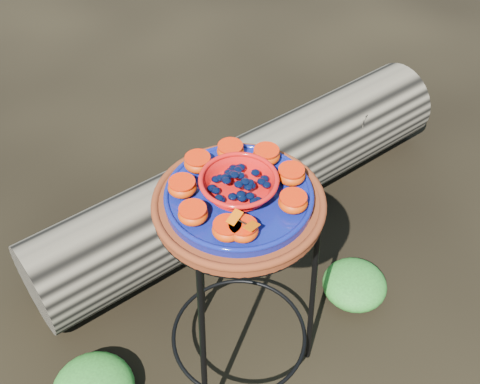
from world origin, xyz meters
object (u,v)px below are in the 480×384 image
terracotta_saucer (239,205)px  driftwood_log (246,179)px  plant_stand (239,296)px  cobalt_plate (239,197)px  red_bowl (239,186)px

terracotta_saucer → driftwood_log: (0.39, 0.54, -0.56)m
plant_stand → terracotta_saucer: (0.00, 0.00, 0.37)m
cobalt_plate → plant_stand: bearing=0.0°
plant_stand → cobalt_plate: 0.39m
terracotta_saucer → driftwood_log: bearing=53.9°
plant_stand → terracotta_saucer: size_ratio=1.74×
cobalt_plate → driftwood_log: bearing=53.9°
cobalt_plate → driftwood_log: size_ratio=0.20×
plant_stand → driftwood_log: plant_stand is taller
plant_stand → red_bowl: 0.43m
driftwood_log → terracotta_saucer: bearing=-126.1°
terracotta_saucer → driftwood_log: 0.87m
plant_stand → red_bowl: red_bowl is taller
red_bowl → driftwood_log: bearing=53.9°
cobalt_plate → red_bowl: red_bowl is taller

